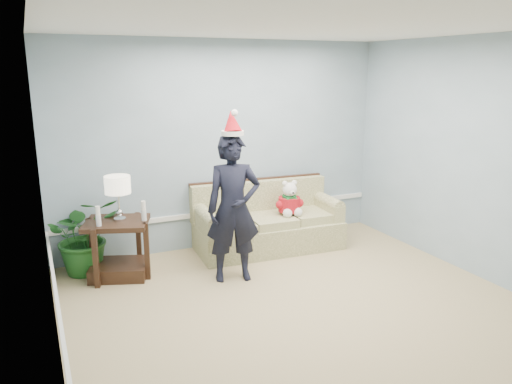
{
  "coord_description": "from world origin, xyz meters",
  "views": [
    {
      "loc": [
        -2.31,
        -3.58,
        2.34
      ],
      "look_at": [
        0.04,
        1.55,
        0.93
      ],
      "focal_mm": 35.0,
      "sensor_mm": 36.0,
      "label": 1
    }
  ],
  "objects_px": {
    "table_lamp": "(118,187)",
    "teddy_bear": "(290,202)",
    "sofa": "(267,225)",
    "man": "(233,209)",
    "houseplant": "(85,235)",
    "side_table": "(119,255)"
  },
  "relations": [
    {
      "from": "side_table",
      "to": "table_lamp",
      "type": "xyz_separation_m",
      "value": [
        0.04,
        0.0,
        0.8
      ]
    },
    {
      "from": "sofa",
      "to": "side_table",
      "type": "relative_size",
      "value": 2.3
    },
    {
      "from": "table_lamp",
      "to": "man",
      "type": "height_order",
      "value": "man"
    },
    {
      "from": "teddy_bear",
      "to": "side_table",
      "type": "bearing_deg",
      "value": -174.13
    },
    {
      "from": "sofa",
      "to": "teddy_bear",
      "type": "bearing_deg",
      "value": -25.73
    },
    {
      "from": "table_lamp",
      "to": "man",
      "type": "relative_size",
      "value": 0.31
    },
    {
      "from": "side_table",
      "to": "teddy_bear",
      "type": "bearing_deg",
      "value": 0.11
    },
    {
      "from": "houseplant",
      "to": "teddy_bear",
      "type": "relative_size",
      "value": 1.96
    },
    {
      "from": "man",
      "to": "teddy_bear",
      "type": "distance_m",
      "value": 1.22
    },
    {
      "from": "sofa",
      "to": "houseplant",
      "type": "xyz_separation_m",
      "value": [
        -2.29,
        0.13,
        0.14
      ]
    },
    {
      "from": "side_table",
      "to": "man",
      "type": "distance_m",
      "value": 1.44
    },
    {
      "from": "man",
      "to": "sofa",
      "type": "bearing_deg",
      "value": 56.76
    },
    {
      "from": "side_table",
      "to": "sofa",
      "type": "bearing_deg",
      "value": 4.32
    },
    {
      "from": "man",
      "to": "teddy_bear",
      "type": "height_order",
      "value": "man"
    },
    {
      "from": "table_lamp",
      "to": "man",
      "type": "distance_m",
      "value": 1.31
    },
    {
      "from": "sofa",
      "to": "houseplant",
      "type": "relative_size",
      "value": 2.13
    },
    {
      "from": "man",
      "to": "teddy_bear",
      "type": "relative_size",
      "value": 3.56
    },
    {
      "from": "sofa",
      "to": "teddy_bear",
      "type": "relative_size",
      "value": 4.19
    },
    {
      "from": "side_table",
      "to": "houseplant",
      "type": "xyz_separation_m",
      "value": [
        -0.33,
        0.27,
        0.2
      ]
    },
    {
      "from": "sofa",
      "to": "man",
      "type": "distance_m",
      "value": 1.2
    },
    {
      "from": "side_table",
      "to": "man",
      "type": "height_order",
      "value": "man"
    },
    {
      "from": "table_lamp",
      "to": "teddy_bear",
      "type": "distance_m",
      "value": 2.22
    }
  ]
}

